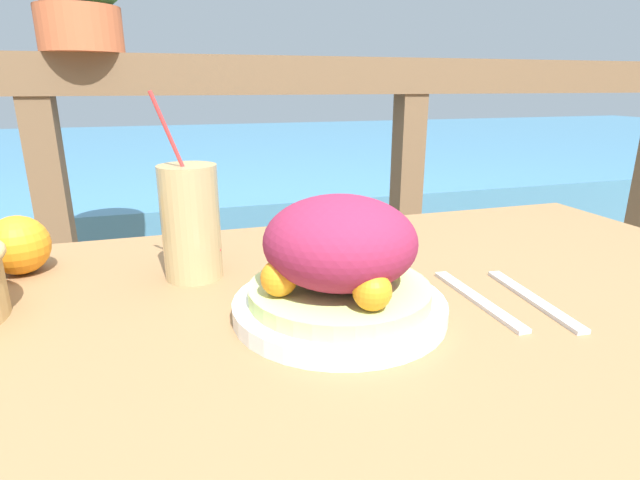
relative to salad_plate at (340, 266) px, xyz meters
The scene contains 8 objects.
patio_table 0.16m from the salad_plate, 63.01° to the left, with size 1.27×0.71×0.72m.
railing_fence 0.77m from the salad_plate, 88.56° to the left, with size 2.80×0.08×1.04m.
sea_backdrop 3.31m from the salad_plate, 89.66° to the left, with size 12.00×4.00×0.55m.
salad_plate is the anchor object (origin of this frame).
drink_glass 0.23m from the salad_plate, 131.10° to the left, with size 0.08×0.08×0.25m.
fork 0.18m from the salad_plate, ahead, with size 0.02×0.18×0.00m.
knife 0.25m from the salad_plate, ahead, with size 0.03×0.18×0.00m.
orange_near_basket 0.46m from the salad_plate, 145.89° to the left, with size 0.08×0.08×0.08m.
Camera 1 is at (-0.20, -0.53, 0.97)m, focal length 28.00 mm.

